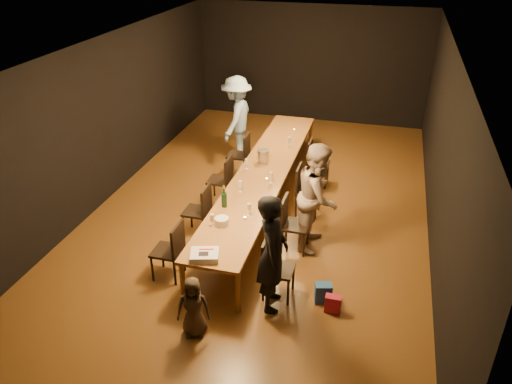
% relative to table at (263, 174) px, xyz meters
% --- Properties ---
extents(ground, '(10.00, 10.00, 0.00)m').
position_rel_table_xyz_m(ground, '(0.00, 0.00, -0.70)').
color(ground, '#4B2A12').
rests_on(ground, ground).
extents(room_shell, '(6.04, 10.04, 3.02)m').
position_rel_table_xyz_m(room_shell, '(0.00, 0.00, 1.38)').
color(room_shell, black).
rests_on(room_shell, ground).
extents(table, '(0.90, 6.00, 0.75)m').
position_rel_table_xyz_m(table, '(0.00, 0.00, 0.00)').
color(table, '#9A5E2C').
rests_on(table, ground).
extents(chair_right_0, '(0.42, 0.42, 0.93)m').
position_rel_table_xyz_m(chair_right_0, '(0.85, -2.40, -0.24)').
color(chair_right_0, black).
rests_on(chair_right_0, ground).
extents(chair_right_1, '(0.42, 0.42, 0.93)m').
position_rel_table_xyz_m(chair_right_1, '(0.85, -1.20, -0.24)').
color(chair_right_1, black).
rests_on(chair_right_1, ground).
extents(chair_right_2, '(0.42, 0.42, 0.93)m').
position_rel_table_xyz_m(chair_right_2, '(0.85, 0.00, -0.24)').
color(chair_right_2, black).
rests_on(chair_right_2, ground).
extents(chair_right_3, '(0.42, 0.42, 0.93)m').
position_rel_table_xyz_m(chair_right_3, '(0.85, 1.20, -0.24)').
color(chair_right_3, black).
rests_on(chair_right_3, ground).
extents(chair_left_0, '(0.42, 0.42, 0.93)m').
position_rel_table_xyz_m(chair_left_0, '(-0.85, -2.40, -0.24)').
color(chair_left_0, black).
rests_on(chair_left_0, ground).
extents(chair_left_1, '(0.42, 0.42, 0.93)m').
position_rel_table_xyz_m(chair_left_1, '(-0.85, -1.20, -0.24)').
color(chair_left_1, black).
rests_on(chair_left_1, ground).
extents(chair_left_2, '(0.42, 0.42, 0.93)m').
position_rel_table_xyz_m(chair_left_2, '(-0.85, 0.00, -0.24)').
color(chair_left_2, black).
rests_on(chair_left_2, ground).
extents(chair_left_3, '(0.42, 0.42, 0.93)m').
position_rel_table_xyz_m(chair_left_3, '(-0.85, 1.20, -0.24)').
color(chair_left_3, black).
rests_on(chair_left_3, ground).
extents(woman_birthday, '(0.52, 0.70, 1.74)m').
position_rel_table_xyz_m(woman_birthday, '(0.81, -2.62, 0.17)').
color(woman_birthday, black).
rests_on(woman_birthday, ground).
extents(woman_tan, '(0.73, 0.91, 1.79)m').
position_rel_table_xyz_m(woman_tan, '(1.15, -0.94, 0.19)').
color(woman_tan, '#C2A791').
rests_on(woman_tan, ground).
extents(man_blue, '(0.73, 1.23, 1.86)m').
position_rel_table_xyz_m(man_blue, '(-1.15, 2.11, 0.23)').
color(man_blue, '#80A1C6').
rests_on(man_blue, ground).
extents(child, '(0.49, 0.39, 0.87)m').
position_rel_table_xyz_m(child, '(-0.03, -3.43, -0.26)').
color(child, '#3A2D20').
rests_on(child, ground).
extents(gift_bag_red, '(0.22, 0.12, 0.26)m').
position_rel_table_xyz_m(gift_bag_red, '(1.66, -2.55, -0.57)').
color(gift_bag_red, '#B91B3D').
rests_on(gift_bag_red, ground).
extents(gift_bag_blue, '(0.27, 0.21, 0.30)m').
position_rel_table_xyz_m(gift_bag_blue, '(1.49, -2.37, -0.55)').
color(gift_bag_blue, '#235198').
rests_on(gift_bag_blue, ground).
extents(birthday_cake, '(0.45, 0.40, 0.09)m').
position_rel_table_xyz_m(birthday_cake, '(-0.09, -2.80, 0.09)').
color(birthday_cake, white).
rests_on(birthday_cake, table).
extents(plate_stack, '(0.24, 0.24, 0.12)m').
position_rel_table_xyz_m(plate_stack, '(-0.14, -1.94, 0.11)').
color(plate_stack, white).
rests_on(plate_stack, table).
extents(champagne_bottle, '(0.09, 0.09, 0.37)m').
position_rel_table_xyz_m(champagne_bottle, '(-0.27, -1.41, 0.23)').
color(champagne_bottle, black).
rests_on(champagne_bottle, table).
extents(ice_bucket, '(0.25, 0.25, 0.24)m').
position_rel_table_xyz_m(ice_bucket, '(-0.10, 0.40, 0.17)').
color(ice_bucket, '#BDBCC1').
rests_on(ice_bucket, table).
extents(wineglass_0, '(0.06, 0.06, 0.21)m').
position_rel_table_xyz_m(wineglass_0, '(-0.26, -2.01, 0.15)').
color(wineglass_0, beige).
rests_on(wineglass_0, table).
extents(wineglass_1, '(0.06, 0.06, 0.21)m').
position_rel_table_xyz_m(wineglass_1, '(0.18, -1.56, 0.15)').
color(wineglass_1, beige).
rests_on(wineglass_1, table).
extents(wineglass_2, '(0.06, 0.06, 0.21)m').
position_rel_table_xyz_m(wineglass_2, '(-0.17, -0.86, 0.15)').
color(wineglass_2, silver).
rests_on(wineglass_2, table).
extents(wineglass_3, '(0.06, 0.06, 0.21)m').
position_rel_table_xyz_m(wineglass_3, '(0.25, -0.42, 0.15)').
color(wineglass_3, beige).
rests_on(wineglass_3, table).
extents(wineglass_4, '(0.06, 0.06, 0.21)m').
position_rel_table_xyz_m(wineglass_4, '(-0.31, 0.01, 0.15)').
color(wineglass_4, silver).
rests_on(wineglass_4, table).
extents(wineglass_5, '(0.06, 0.06, 0.21)m').
position_rel_table_xyz_m(wineglass_5, '(0.22, 1.24, 0.15)').
color(wineglass_5, silver).
rests_on(wineglass_5, table).
extents(tealight_near, '(0.05, 0.05, 0.03)m').
position_rel_table_xyz_m(tealight_near, '(0.15, -1.69, 0.06)').
color(tealight_near, '#B2B7B2').
rests_on(tealight_near, table).
extents(tealight_mid, '(0.05, 0.05, 0.03)m').
position_rel_table_xyz_m(tealight_mid, '(0.15, -0.33, 0.06)').
color(tealight_mid, '#B2B7B2').
rests_on(tealight_mid, table).
extents(tealight_far, '(0.05, 0.05, 0.03)m').
position_rel_table_xyz_m(tealight_far, '(0.15, 2.15, 0.06)').
color(tealight_far, '#B2B7B2').
rests_on(tealight_far, table).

